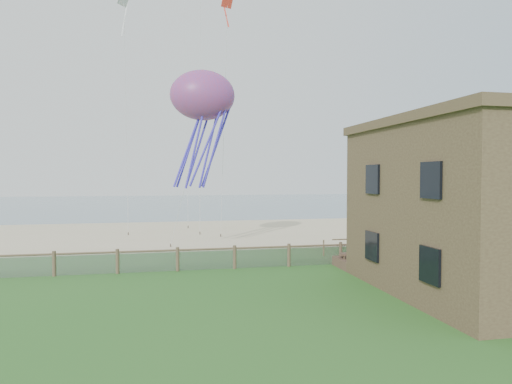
% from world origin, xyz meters
% --- Properties ---
extents(ground, '(160.00, 160.00, 0.00)m').
position_xyz_m(ground, '(0.00, 0.00, 0.00)').
color(ground, '#2B6322').
rests_on(ground, ground).
extents(sand_beach, '(72.00, 20.00, 0.02)m').
position_xyz_m(sand_beach, '(0.00, 22.00, 0.00)').
color(sand_beach, '#C7B98F').
rests_on(sand_beach, ground).
extents(ocean, '(160.00, 68.00, 0.02)m').
position_xyz_m(ocean, '(0.00, 66.00, 0.00)').
color(ocean, slate).
rests_on(ocean, ground).
extents(chainlink_fence, '(36.20, 0.20, 1.25)m').
position_xyz_m(chainlink_fence, '(0.00, 6.00, 0.55)').
color(chainlink_fence, '#493329').
rests_on(chainlink_fence, ground).
extents(motel_deck, '(15.00, 2.00, 0.50)m').
position_xyz_m(motel_deck, '(13.00, 5.00, 0.25)').
color(motel_deck, brown).
rests_on(motel_deck, ground).
extents(picnic_table, '(2.05, 1.79, 0.73)m').
position_xyz_m(picnic_table, '(6.50, 5.00, 0.36)').
color(picnic_table, brown).
rests_on(picnic_table, ground).
extents(octopus_kite, '(4.33, 3.49, 7.87)m').
position_xyz_m(octopus_kite, '(-1.20, 11.26, 8.04)').
color(octopus_kite, red).
extents(kite_white, '(2.21, 2.07, 2.89)m').
position_xyz_m(kite_white, '(-6.41, 17.44, 17.30)').
color(kite_white, silver).
extents(kite_red, '(1.53, 1.81, 2.22)m').
position_xyz_m(kite_red, '(0.92, 14.88, 16.95)').
color(kite_red, red).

